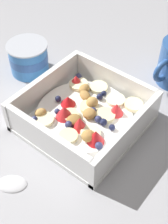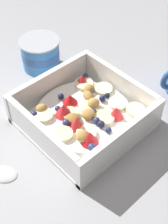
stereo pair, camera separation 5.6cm
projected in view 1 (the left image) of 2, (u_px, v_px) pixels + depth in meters
name	position (u px, v px, depth m)	size (l,w,h in m)	color
ground_plane	(84.00, 124.00, 0.58)	(2.40, 2.40, 0.00)	#9E9EA3
fruit_bowl	(84.00, 115.00, 0.56)	(0.19, 0.19, 0.07)	white
yogurt_cup	(29.00, 58.00, 0.66)	(0.08, 0.08, 0.07)	#3370B7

